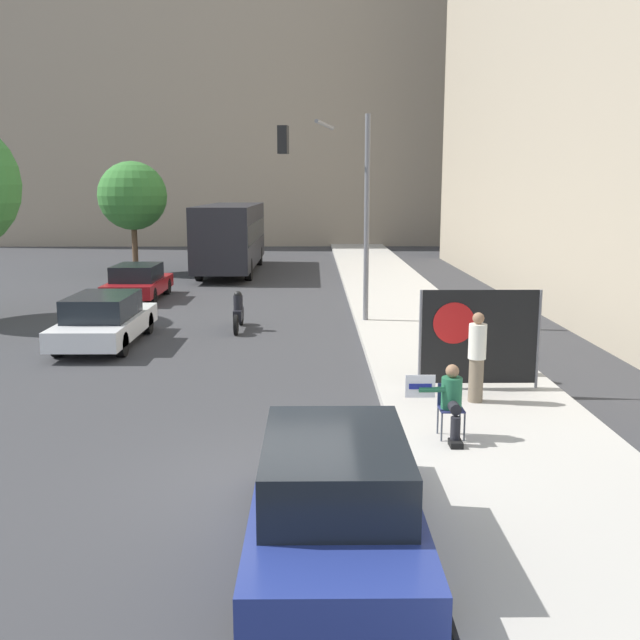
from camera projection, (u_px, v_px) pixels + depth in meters
The scene contains 14 objects.
ground_plane at pixel (267, 486), 10.27m from camera, with size 160.00×160.00×0.00m, color #38383A.
sidewalk_curb at pixel (404, 307), 25.04m from camera, with size 3.76×90.00×0.18m, color #B7B2A8.
building_backdrop_far at pixel (278, 52), 55.24m from camera, with size 52.00×12.00×29.14m.
seated_protester at pixel (451, 399), 11.60m from camera, with size 0.97×0.77×1.23m.
jogger_on_sidewalk at pixel (477, 356), 13.59m from camera, with size 0.34×0.34×1.74m.
pedestrian_behind at pixel (482, 336), 15.71m from camera, with size 0.34×0.34×1.65m.
protest_banner at pixel (478, 337), 14.50m from camera, with size 2.48×0.06×2.04m.
traffic_light_pole at pixel (337, 185), 21.66m from camera, with size 2.80×2.57×6.22m.
parked_car_curbside at pixel (335, 497), 8.19m from camera, with size 1.86×4.57×1.49m.
car_on_road_nearest at pixel (104, 320), 19.36m from camera, with size 1.84×4.65×1.41m.
car_on_road_midblock at pixel (138, 282), 27.25m from camera, with size 1.85×4.29×1.36m.
city_bus_on_road at pixel (231, 234), 35.88m from camera, with size 2.60×10.69×3.39m.
motorcycle_on_road at pixel (238, 313), 21.44m from camera, with size 0.28×2.14×1.19m.
street_tree_midblock at pixel (132, 196), 34.91m from camera, with size 3.35×3.35×5.52m.
Camera 1 is at (0.66, -9.67, 4.24)m, focal length 40.00 mm.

